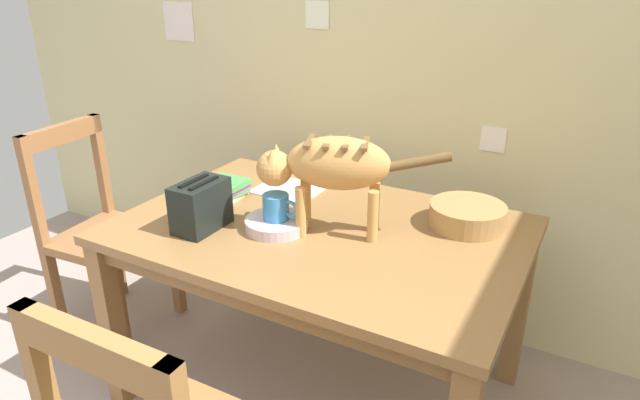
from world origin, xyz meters
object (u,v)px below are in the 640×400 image
at_px(saucer_bowl, 276,224).
at_px(wicker_basket, 467,215).
at_px(coffee_mug, 277,207).
at_px(magazine, 289,189).
at_px(book_stack, 225,188).
at_px(cat, 329,167).
at_px(dining_table, 320,247).
at_px(wooden_chair_near, 103,233).
at_px(toaster, 201,206).

relative_size(saucer_bowl, wicker_basket, 0.83).
xyz_separation_m(saucer_bowl, coffee_mug, (0.00, 0.00, 0.06)).
bearing_deg(magazine, book_stack, -136.51).
relative_size(cat, book_stack, 3.38).
xyz_separation_m(saucer_bowl, magazine, (-0.16, 0.33, -0.02)).
height_order(coffee_mug, wicker_basket, coffee_mug).
bearing_deg(dining_table, coffee_mug, -141.63).
distance_m(cat, coffee_mug, 0.24).
bearing_deg(wicker_basket, wooden_chair_near, -168.38).
xyz_separation_m(magazine, wooden_chair_near, (-0.80, -0.30, -0.26)).
xyz_separation_m(saucer_bowl, toaster, (-0.23, -0.12, 0.07)).
bearing_deg(dining_table, toaster, -149.00).
bearing_deg(magazine, toaster, -98.83).
bearing_deg(dining_table, saucer_bowl, -142.42).
bearing_deg(coffee_mug, book_stack, 155.84).
xyz_separation_m(toaster, wooden_chair_near, (-0.73, 0.15, -0.34)).
distance_m(dining_table, cat, 0.33).
bearing_deg(book_stack, wicker_basket, 11.61).
xyz_separation_m(cat, wicker_basket, (0.40, 0.28, -0.20)).
bearing_deg(saucer_bowl, wicker_basket, 31.09).
relative_size(dining_table, coffee_mug, 10.40).
bearing_deg(saucer_bowl, cat, 20.44).
bearing_deg(saucer_bowl, coffee_mug, 0.00).
xyz_separation_m(saucer_bowl, wooden_chair_near, (-0.96, 0.03, -0.28)).
distance_m(wicker_basket, wooden_chair_near, 1.59).
distance_m(cat, wooden_chair_near, 1.23).
relative_size(magazine, wooden_chair_near, 0.27).
distance_m(saucer_bowl, toaster, 0.27).
xyz_separation_m(magazine, wicker_basket, (0.73, 0.01, 0.04)).
bearing_deg(toaster, book_stack, 112.69).
bearing_deg(dining_table, book_stack, 172.31).
height_order(saucer_bowl, wicker_basket, wicker_basket).
bearing_deg(dining_table, wooden_chair_near, -176.64).
distance_m(dining_table, toaster, 0.44).
bearing_deg(wooden_chair_near, dining_table, 88.81).
xyz_separation_m(book_stack, wicker_basket, (0.92, 0.19, 0.01)).
distance_m(cat, saucer_bowl, 0.28).
height_order(cat, book_stack, cat).
bearing_deg(cat, toaster, 93.92).
bearing_deg(book_stack, wooden_chair_near, -168.35).
xyz_separation_m(coffee_mug, wicker_basket, (0.57, 0.34, -0.04)).
xyz_separation_m(coffee_mug, book_stack, (-0.35, 0.16, -0.05)).
relative_size(toaster, wooden_chair_near, 0.21).
xyz_separation_m(wicker_basket, wooden_chair_near, (-1.53, -0.31, -0.30)).
bearing_deg(magazine, cat, -38.80).
relative_size(book_stack, wicker_basket, 0.68).
distance_m(magazine, toaster, 0.46).
relative_size(saucer_bowl, coffee_mug, 1.63).
xyz_separation_m(saucer_bowl, wicker_basket, (0.57, 0.34, 0.02)).
distance_m(saucer_bowl, book_stack, 0.38).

